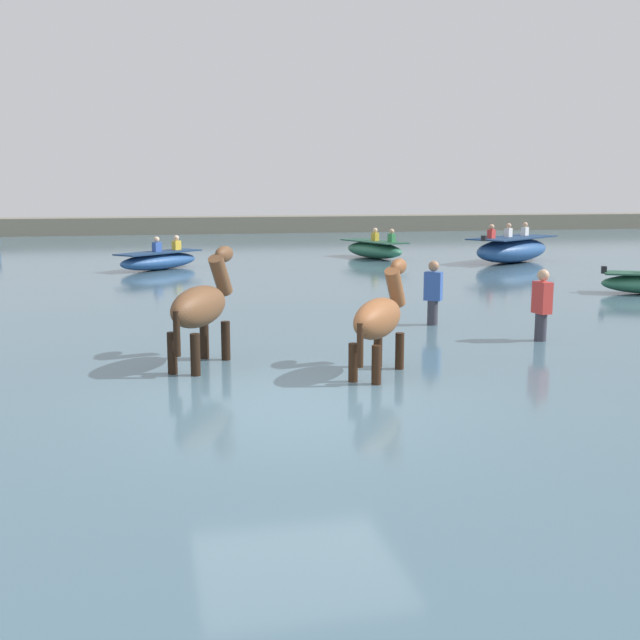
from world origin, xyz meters
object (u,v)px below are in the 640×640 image
at_px(boat_far_inshore, 374,249).
at_px(person_onlooker_left, 541,314).
at_px(boat_mid_channel, 512,249).
at_px(boat_distant_west, 159,260).
at_px(person_onlooker_right, 433,301).
at_px(horse_trailing_bay, 202,309).
at_px(horse_lead_chestnut, 380,321).

height_order(boat_far_inshore, person_onlooker_left, person_onlooker_left).
xyz_separation_m(boat_mid_channel, boat_far_inshore, (-4.27, 2.60, -0.12)).
relative_size(boat_distant_west, person_onlooker_left, 1.80).
bearing_deg(person_onlooker_right, horse_trailing_bay, -151.44).
bearing_deg(boat_far_inshore, horse_trailing_bay, -114.72).
height_order(horse_lead_chestnut, horse_trailing_bay, horse_trailing_bay).
xyz_separation_m(horse_lead_chestnut, person_onlooker_right, (2.14, 3.53, -0.29)).
bearing_deg(boat_distant_west, boat_far_inshore, 16.77).
xyz_separation_m(horse_lead_chestnut, person_onlooker_left, (3.38, 1.67, -0.29)).
bearing_deg(horse_trailing_bay, horse_lead_chestnut, -24.41).
height_order(boat_mid_channel, person_onlooker_right, boat_mid_channel).
bearing_deg(horse_lead_chestnut, person_onlooker_left, 26.30).
distance_m(boat_distant_west, person_onlooker_left, 14.64).
height_order(horse_lead_chestnut, person_onlooker_right, horse_lead_chestnut).
bearing_deg(horse_lead_chestnut, boat_far_inshore, 73.55).
height_order(boat_far_inshore, boat_distant_west, boat_far_inshore).
xyz_separation_m(boat_mid_channel, person_onlooker_right, (-7.24, -11.20, 0.01)).
relative_size(boat_far_inshore, boat_distant_west, 1.11).
distance_m(horse_lead_chestnut, person_onlooker_left, 3.78).
height_order(horse_trailing_bay, person_onlooker_left, horse_trailing_bay).
height_order(boat_distant_west, person_onlooker_right, person_onlooker_right).
distance_m(boat_mid_channel, person_onlooker_left, 14.37).
distance_m(horse_lead_chestnut, boat_distant_west, 15.22).
distance_m(boat_far_inshore, person_onlooker_right, 14.12).
bearing_deg(boat_mid_channel, horse_lead_chestnut, -122.50).
bearing_deg(person_onlooker_left, person_onlooker_right, 123.73).
distance_m(horse_trailing_bay, person_onlooker_right, 5.14).
relative_size(boat_mid_channel, boat_far_inshore, 1.28).
distance_m(horse_trailing_bay, person_onlooker_left, 5.79).
relative_size(horse_lead_chestnut, boat_distant_west, 0.67).
bearing_deg(boat_far_inshore, person_onlooker_right, -102.17).
bearing_deg(boat_mid_channel, horse_trailing_bay, -130.71).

